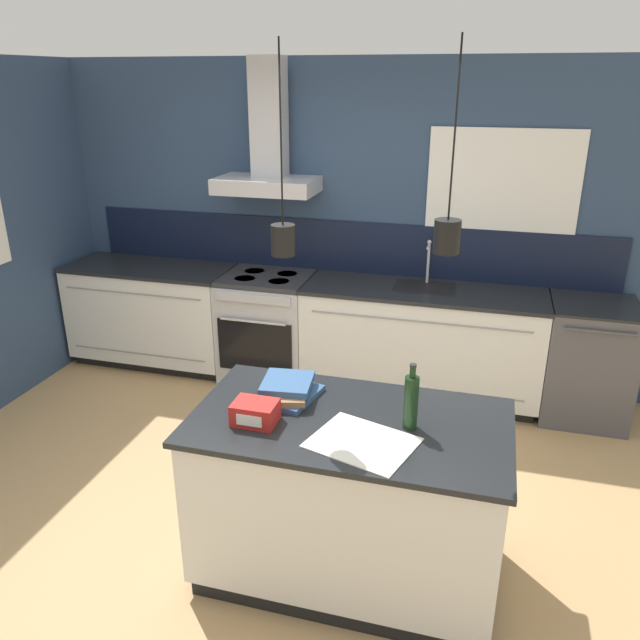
{
  "coord_description": "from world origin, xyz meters",
  "views": [
    {
      "loc": [
        1.19,
        -2.94,
        2.45
      ],
      "look_at": [
        0.23,
        0.5,
        1.05
      ],
      "focal_mm": 35.0,
      "sensor_mm": 36.0,
      "label": 1
    }
  ],
  "objects_px": {
    "bottle_on_island": "(411,401)",
    "book_stack": "(289,389)",
    "red_supply_box": "(255,413)",
    "dishwasher": "(587,361)",
    "oven_range": "(268,327)"
  },
  "relations": [
    {
      "from": "bottle_on_island",
      "to": "red_supply_box",
      "type": "distance_m",
      "value": 0.74
    },
    {
      "from": "oven_range",
      "to": "red_supply_box",
      "type": "height_order",
      "value": "red_supply_box"
    },
    {
      "from": "oven_range",
      "to": "bottle_on_island",
      "type": "relative_size",
      "value": 2.78
    },
    {
      "from": "dishwasher",
      "to": "red_supply_box",
      "type": "distance_m",
      "value": 2.9
    },
    {
      "from": "dishwasher",
      "to": "book_stack",
      "type": "bearing_deg",
      "value": -131.47
    },
    {
      "from": "book_stack",
      "to": "bottle_on_island",
      "type": "bearing_deg",
      "value": -11.61
    },
    {
      "from": "dishwasher",
      "to": "bottle_on_island",
      "type": "distance_m",
      "value": 2.4
    },
    {
      "from": "oven_range",
      "to": "book_stack",
      "type": "bearing_deg",
      "value": -66.63
    },
    {
      "from": "oven_range",
      "to": "book_stack",
      "type": "height_order",
      "value": "book_stack"
    },
    {
      "from": "book_stack",
      "to": "red_supply_box",
      "type": "distance_m",
      "value": 0.29
    },
    {
      "from": "red_supply_box",
      "to": "dishwasher",
      "type": "bearing_deg",
      "value": 51.2
    },
    {
      "from": "dishwasher",
      "to": "book_stack",
      "type": "height_order",
      "value": "book_stack"
    },
    {
      "from": "bottle_on_island",
      "to": "book_stack",
      "type": "bearing_deg",
      "value": 168.39
    },
    {
      "from": "bottle_on_island",
      "to": "red_supply_box",
      "type": "relative_size",
      "value": 1.58
    },
    {
      "from": "dishwasher",
      "to": "book_stack",
      "type": "relative_size",
      "value": 2.45
    }
  ]
}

